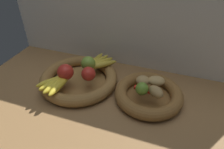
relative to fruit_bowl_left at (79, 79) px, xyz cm
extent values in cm
cube|color=olive|center=(19.72, -3.46, -4.12)|extent=(140.00, 90.00, 3.00)
cube|color=silver|center=(19.72, 26.54, 24.88)|extent=(140.00, 3.00, 55.00)
cylinder|color=olive|center=(0.00, 0.00, -2.12)|extent=(27.26, 27.26, 1.00)
torus|color=olive|center=(0.00, 0.00, 0.19)|extent=(38.86, 38.86, 5.61)
cylinder|color=brown|center=(35.61, 0.00, -2.12)|extent=(20.98, 20.98, 1.00)
torus|color=brown|center=(35.61, 0.00, 0.19)|extent=(31.20, 31.20, 5.61)
sphere|color=red|center=(-3.58, -5.32, 6.86)|extent=(7.74, 7.74, 7.74)
sphere|color=red|center=(6.90, -2.35, 6.39)|extent=(6.80, 6.80, 6.80)
sphere|color=#7AA338|center=(3.14, 5.52, 6.61)|extent=(7.23, 7.23, 7.23)
ellipsoid|color=yellow|center=(-7.44, -10.86, 4.56)|extent=(12.30, 13.77, 3.14)
ellipsoid|color=yellow|center=(-6.08, -11.77, 4.56)|extent=(9.96, 15.04, 3.14)
ellipsoid|color=yellow|center=(-4.56, -12.38, 4.56)|extent=(7.16, 15.64, 3.14)
ellipsoid|color=yellow|center=(-2.94, -12.65, 4.56)|extent=(4.04, 15.52, 3.14)
sphere|color=brown|center=(-2.49, -4.99, 4.56)|extent=(2.83, 2.83, 2.83)
ellipsoid|color=gold|center=(9.08, 9.86, 4.43)|extent=(13.52, 13.44, 2.87)
ellipsoid|color=gold|center=(7.60, 11.03, 4.43)|extent=(10.98, 15.27, 2.87)
ellipsoid|color=gold|center=(5.89, 11.84, 4.43)|extent=(7.84, 16.27, 2.87)
ellipsoid|color=gold|center=(4.04, 12.22, 4.43)|extent=(4.28, 16.39, 2.87)
sphere|color=brown|center=(3.32, 4.16, 4.43)|extent=(2.58, 2.58, 2.58)
ellipsoid|color=#A38451|center=(38.94, -3.33, 5.35)|extent=(8.81, 8.35, 4.72)
ellipsoid|color=#A38451|center=(31.87, 2.91, 5.00)|extent=(8.27, 8.09, 4.01)
ellipsoid|color=tan|center=(37.69, 4.57, 5.05)|extent=(9.20, 7.76, 4.11)
sphere|color=olive|center=(32.93, -4.03, 5.83)|extent=(5.67, 5.67, 5.67)
cone|color=red|center=(35.97, -3.14, 4.07)|extent=(13.94, 5.68, 2.15)
camera|label=1|loc=(43.19, -71.95, 62.18)|focal=32.69mm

